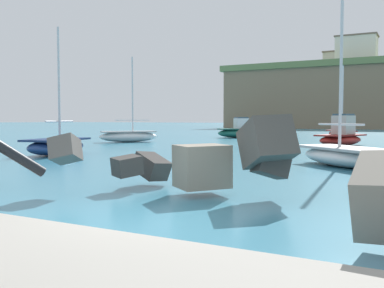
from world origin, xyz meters
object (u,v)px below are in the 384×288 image
(boat_near_right, at_px, (341,136))
(boat_near_centre, at_px, (129,136))
(boat_far_left, at_px, (345,155))
(station_building_west, at_px, (343,61))
(boat_mid_right, at_px, (57,145))
(boat_near_left, at_px, (239,131))
(boat_mid_left, at_px, (341,133))
(station_building_central, at_px, (356,50))

(boat_near_right, bearing_deg, boat_near_centre, -169.40)
(boat_far_left, bearing_deg, station_building_west, 99.08)
(boat_mid_right, xyz_separation_m, station_building_west, (0.34, 87.81, 14.47))
(station_building_west, bearing_deg, boat_near_left, -89.94)
(boat_mid_left, relative_size, boat_far_left, 0.97)
(boat_mid_right, bearing_deg, boat_far_left, 4.95)
(boat_near_left, height_order, boat_far_left, boat_far_left)
(boat_near_left, height_order, boat_mid_right, boat_mid_right)
(boat_near_centre, height_order, boat_far_left, boat_far_left)
(boat_near_left, bearing_deg, boat_far_left, -59.25)
(boat_mid_left, bearing_deg, boat_near_left, -149.67)
(boat_near_left, xyz_separation_m, boat_far_left, (13.77, -23.14, -0.19))
(boat_near_centre, relative_size, boat_mid_right, 1.03)
(boat_far_left, distance_m, station_building_west, 88.87)
(station_building_west, relative_size, station_building_central, 1.03)
(boat_mid_right, distance_m, station_building_central, 79.38)
(boat_near_centre, distance_m, station_building_central, 67.90)
(boat_near_centre, xyz_separation_m, station_building_west, (4.64, 75.63, 14.44))
(boat_mid_left, height_order, station_building_central, station_building_central)
(boat_near_right, relative_size, boat_far_left, 0.63)
(station_building_west, xyz_separation_m, station_building_central, (4.05, -10.04, 0.81))
(boat_near_right, bearing_deg, station_building_central, 96.74)
(boat_mid_left, distance_m, station_building_west, 60.63)
(boat_near_left, relative_size, boat_near_centre, 0.65)
(boat_mid_left, xyz_separation_m, boat_far_left, (4.76, -28.41, 0.03))
(boat_near_centre, bearing_deg, boat_near_right, 10.60)
(boat_near_right, distance_m, boat_far_left, 14.16)
(boat_near_right, bearing_deg, boat_near_left, 141.09)
(boat_mid_left, relative_size, station_building_central, 0.89)
(boat_near_left, height_order, boat_near_centre, boat_near_centre)
(boat_near_right, xyz_separation_m, boat_far_left, (2.39, -13.96, -0.21))
(station_building_west, bearing_deg, boat_mid_left, -81.13)
(boat_near_centre, relative_size, boat_far_left, 0.92)
(station_building_central, bearing_deg, boat_far_left, -82.72)
(boat_mid_right, distance_m, boat_far_left, 14.23)
(boat_near_right, height_order, station_building_central, station_building_central)
(boat_mid_left, xyz_separation_m, station_building_west, (-9.08, 58.16, 14.53))
(boat_mid_left, bearing_deg, boat_near_right, -80.71)
(boat_near_left, height_order, station_building_west, station_building_west)
(boat_near_left, bearing_deg, boat_mid_left, 30.33)
(boat_near_left, distance_m, boat_near_right, 14.62)
(boat_far_left, bearing_deg, boat_mid_right, -175.05)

